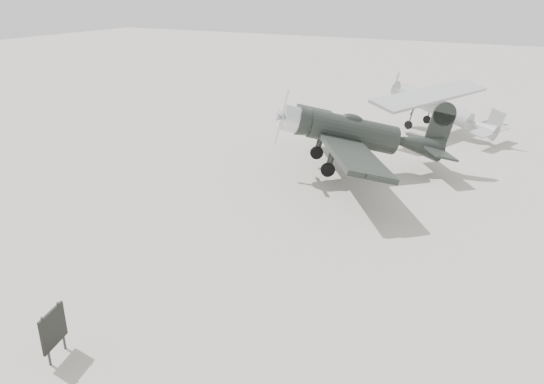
% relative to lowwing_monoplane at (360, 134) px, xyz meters
% --- Properties ---
extents(ground, '(160.00, 160.00, 0.00)m').
position_rel_lowwing_monoplane_xyz_m(ground, '(-0.44, -8.78, -2.18)').
color(ground, '#A09B8E').
rests_on(ground, ground).
extents(lowwing_monoplane, '(10.40, 11.67, 4.12)m').
position_rel_lowwing_monoplane_xyz_m(lowwing_monoplane, '(0.00, 0.00, 0.00)').
color(lowwing_monoplane, black).
rests_on(lowwing_monoplane, ground).
extents(highwing_monoplane, '(8.09, 11.18, 3.21)m').
position_rel_lowwing_monoplane_xyz_m(highwing_monoplane, '(1.90, 10.20, -0.17)').
color(highwing_monoplane, '#9C9FA1').
rests_on(highwing_monoplane, ground).
extents(sign_board, '(0.34, 1.01, 1.49)m').
position_rel_lowwing_monoplane_xyz_m(sign_board, '(-2.23, -17.79, -1.29)').
color(sign_board, '#333333').
rests_on(sign_board, ground).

